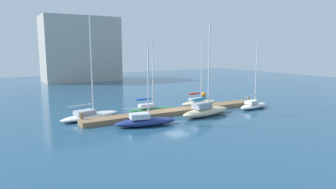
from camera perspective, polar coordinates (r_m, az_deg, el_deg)
ground_plane at (r=34.88m, az=1.71°, el=-3.68°), size 120.00×120.00×0.00m
dock_pier at (r=34.83m, az=1.71°, el=-3.26°), size 22.65×1.93×0.52m
dock_piling_near_end at (r=31.12m, az=-16.31°, el=-4.45°), size 0.28×0.28×1.20m
dock_piling_far_end at (r=41.08m, az=15.24°, el=-1.23°), size 0.28×0.28×1.20m
sailboat_0 at (r=33.19m, az=-14.82°, el=-3.73°), size 7.11×3.52×11.31m
sailboat_1 at (r=29.34m, az=-4.46°, el=-5.06°), size 6.41×3.04×7.74m
sailboat_2 at (r=35.53m, az=-3.45°, el=-2.62°), size 5.92×2.22×8.74m
sailboat_3 at (r=33.70m, az=7.23°, el=-3.03°), size 7.02×2.66×10.30m
sailboat_4 at (r=40.32m, az=5.98°, el=-1.32°), size 5.52×1.96×9.16m
sailboat_5 at (r=39.20m, az=16.15°, el=-1.91°), size 5.28×2.30×8.47m
mooring_buoy_orange at (r=47.27m, az=6.86°, el=0.03°), size 0.75×0.75×0.75m
harbor_building_distant at (r=73.29m, az=-16.50°, el=8.36°), size 16.99×9.41×14.83m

